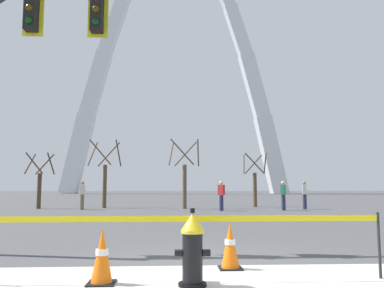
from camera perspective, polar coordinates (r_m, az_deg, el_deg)
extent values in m
plane|color=#474749|center=(6.53, 3.59, -17.37)|extent=(240.00, 240.00, 0.00)
cylinder|color=black|center=(5.36, 0.07, -19.59)|extent=(0.36, 0.36, 0.05)
cylinder|color=black|center=(5.29, 0.07, -16.06)|extent=(0.26, 0.26, 0.62)
cylinder|color=gold|center=(5.24, 0.07, -12.50)|extent=(0.30, 0.30, 0.04)
cone|color=gold|center=(5.23, 0.07, -11.09)|extent=(0.30, 0.30, 0.22)
cylinder|color=black|center=(5.22, 0.07, -9.55)|extent=(0.06, 0.06, 0.06)
cylinder|color=black|center=(5.27, -1.95, -15.40)|extent=(0.10, 0.09, 0.09)
cylinder|color=black|center=(5.29, 2.09, -15.37)|extent=(0.10, 0.09, 0.09)
cylinder|color=black|center=(5.49, -0.04, -16.02)|extent=(0.13, 0.14, 0.13)
cylinder|color=black|center=(5.57, -0.09, -15.88)|extent=(0.15, 0.03, 0.15)
cylinder|color=#232326|center=(6.26, 25.32, -13.04)|extent=(0.04, 0.04, 0.91)
cube|color=yellow|center=(5.51, -2.11, -10.70)|extent=(5.63, 0.02, 0.08)
cube|color=black|center=(5.60, -12.90, -18.96)|extent=(0.36, 0.36, 0.03)
cone|color=orange|center=(5.53, -12.80, -15.27)|extent=(0.28, 0.28, 0.70)
cylinder|color=white|center=(5.52, -12.80, -14.91)|extent=(0.17, 0.17, 0.08)
cube|color=black|center=(6.43, 5.54, -17.39)|extent=(0.36, 0.36, 0.03)
cone|color=orange|center=(6.37, 5.51, -14.16)|extent=(0.28, 0.28, 0.70)
cylinder|color=white|center=(6.36, 5.50, -13.85)|extent=(0.17, 0.17, 0.08)
cube|color=black|center=(9.65, -22.11, 17.37)|extent=(0.26, 0.24, 0.90)
cube|color=gold|center=(9.77, -21.83, 17.06)|extent=(0.44, 0.03, 1.04)
sphere|color=#392706|center=(9.54, -22.37, 17.67)|extent=(0.16, 0.16, 0.16)
sphere|color=black|center=(9.43, -22.45, 16.11)|extent=(0.16, 0.16, 0.16)
cube|color=black|center=(9.30, -13.51, 17.99)|extent=(0.26, 0.24, 0.90)
cube|color=gold|center=(9.43, -13.35, 17.64)|extent=(0.44, 0.03, 1.04)
sphere|color=#392706|center=(9.19, -13.67, 18.32)|extent=(0.16, 0.16, 0.16)
sphere|color=black|center=(9.07, -13.71, 16.71)|extent=(0.16, 0.16, 0.16)
cube|color=silver|center=(77.75, -16.14, -1.40)|extent=(6.06, 3.03, 15.56)
cube|color=silver|center=(79.36, -13.65, 8.41)|extent=(5.78, 2.76, 13.13)
cube|color=silver|center=(82.35, -11.26, 15.97)|extent=(5.49, 2.49, 10.73)
cube|color=silver|center=(82.56, 6.61, 15.83)|extent=(5.49, 2.49, 10.73)
cube|color=silver|center=(79.64, 8.91, 8.25)|extent=(5.78, 2.76, 13.13)
cube|color=silver|center=(78.09, 11.29, -1.55)|extent=(6.06, 3.03, 15.56)
cylinder|color=#473323|center=(24.98, -21.13, -6.31)|extent=(0.24, 0.24, 2.07)
cylinder|color=#473323|center=(25.34, -22.26, -2.64)|extent=(0.30, 1.13, 1.25)
cylinder|color=#473323|center=(24.77, -19.62, -2.67)|extent=(0.19, 1.14, 1.25)
cylinder|color=#473323|center=(25.61, -20.41, -2.75)|extent=(1.14, 0.19, 1.25)
cylinder|color=#473323|center=(24.47, -21.75, -2.55)|extent=(1.13, 0.32, 1.25)
cylinder|color=brown|center=(24.85, -12.45, -5.95)|extent=(0.24, 0.24, 2.61)
cylinder|color=brown|center=(25.23, -14.07, -1.32)|extent=(0.36, 1.41, 1.57)
cylinder|color=brown|center=(24.73, -10.52, -1.31)|extent=(0.22, 1.42, 1.57)
cylinder|color=brown|center=(25.72, -11.87, -1.46)|extent=(1.42, 0.22, 1.57)
cylinder|color=brown|center=(24.18, -13.06, -1.14)|extent=(1.40, 0.39, 1.57)
cylinder|color=brown|center=(23.36, -1.08, -6.14)|extent=(0.24, 0.24, 2.57)
cylinder|color=brown|center=(23.59, -2.99, -1.30)|extent=(0.35, 1.39, 1.54)
cylinder|color=brown|center=(23.41, 0.89, -1.27)|extent=(0.22, 1.40, 1.54)
cylinder|color=brown|center=(24.24, -0.94, -1.44)|extent=(1.40, 0.22, 1.54)
cylinder|color=brown|center=(22.66, -1.44, -1.11)|extent=(1.38, 0.38, 1.54)
cylinder|color=brown|center=(25.77, 9.04, -6.52)|extent=(0.24, 0.24, 2.17)
cylinder|color=brown|center=(25.82, 7.48, -2.83)|extent=(0.31, 1.18, 1.31)
cylinder|color=brown|center=(25.90, 10.46, -2.79)|extent=(0.20, 1.19, 1.31)
cylinder|color=brown|center=(26.48, 8.82, -2.89)|extent=(1.19, 0.20, 1.31)
cylinder|color=brown|center=(25.14, 8.96, -2.72)|extent=(1.18, 0.34, 1.31)
cylinder|color=#232847|center=(22.29, 13.02, -8.21)|extent=(0.22, 0.22, 0.84)
cube|color=#23754C|center=(22.28, 12.98, -6.43)|extent=(0.34, 0.39, 0.54)
sphere|color=beige|center=(22.28, 12.96, -5.46)|extent=(0.20, 0.20, 0.20)
cylinder|color=#232847|center=(23.77, 15.91, -8.00)|extent=(0.22, 0.22, 0.84)
cube|color=beige|center=(23.75, 15.86, -6.33)|extent=(0.28, 0.38, 0.54)
sphere|color=#936B4C|center=(23.75, 15.83, -5.42)|extent=(0.20, 0.20, 0.20)
cylinder|color=#232847|center=(21.39, 4.25, -8.44)|extent=(0.22, 0.22, 0.84)
cube|color=#B22323|center=(21.37, 4.23, -6.59)|extent=(0.39, 0.37, 0.54)
sphere|color=beige|center=(21.38, 4.22, -5.57)|extent=(0.20, 0.20, 0.20)
cylinder|color=brown|center=(23.15, -15.55, -8.06)|extent=(0.22, 0.22, 0.84)
cube|color=beige|center=(23.14, -15.50, -6.35)|extent=(0.22, 0.35, 0.54)
sphere|color=#936B4C|center=(23.14, -15.47, -5.41)|extent=(0.20, 0.20, 0.20)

